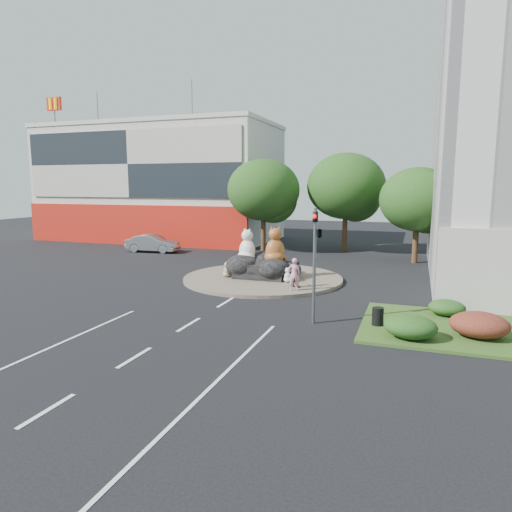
{
  "coord_description": "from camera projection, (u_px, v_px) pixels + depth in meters",
  "views": [
    {
      "loc": [
        9.02,
        -16.84,
        5.93
      ],
      "look_at": [
        0.59,
        7.01,
        2.0
      ],
      "focal_mm": 32.0,
      "sensor_mm": 36.0,
      "label": 1
    }
  ],
  "objects": [
    {
      "name": "pedestrian_dark",
      "position": [
        296.0,
        274.0,
        25.91
      ],
      "size": [
        0.88,
        0.78,
        1.51
      ],
      "primitive_type": "imported",
      "rotation": [
        0.0,
        0.0,
        2.81
      ],
      "color": "black",
      "rests_on": "roundabout_island"
    },
    {
      "name": "shophouse_block",
      "position": [
        161.0,
        183.0,
        50.55
      ],
      "size": [
        25.2,
        12.3,
        17.4
      ],
      "color": "beige",
      "rests_on": "ground"
    },
    {
      "name": "hedge_back_green",
      "position": [
        447.0,
        308.0,
        20.51
      ],
      "size": [
        1.6,
        1.28,
        0.72
      ],
      "primitive_type": "ellipsoid",
      "color": "#173711",
      "rests_on": "grass_verge"
    },
    {
      "name": "kitten_calico",
      "position": [
        227.0,
        269.0,
        28.77
      ],
      "size": [
        0.78,
        0.79,
        1.0
      ],
      "primitive_type": null,
      "rotation": [
        0.0,
        0.0,
        -0.86
      ],
      "color": "beige",
      "rests_on": "roundabout_island"
    },
    {
      "name": "tree_left",
      "position": [
        264.0,
        193.0,
        40.61
      ],
      "size": [
        6.46,
        6.46,
        8.27
      ],
      "color": "#382314",
      "rests_on": "ground"
    },
    {
      "name": "pedestrian_pink",
      "position": [
        294.0,
        274.0,
        25.0
      ],
      "size": [
        0.75,
        0.58,
        1.81
      ],
      "primitive_type": "imported",
      "rotation": [
        0.0,
        0.0,
        3.39
      ],
      "color": "pink",
      "rests_on": "roundabout_island"
    },
    {
      "name": "hedge_near_green",
      "position": [
        411.0,
        327.0,
        17.45
      ],
      "size": [
        2.0,
        1.6,
        0.9
      ],
      "primitive_type": "ellipsoid",
      "color": "#173711",
      "rests_on": "grass_verge"
    },
    {
      "name": "traffic_light",
      "position": [
        317.0,
        241.0,
        19.2
      ],
      "size": [
        0.44,
        1.24,
        5.0
      ],
      "color": "#595B60",
      "rests_on": "ground"
    },
    {
      "name": "cat_tabby",
      "position": [
        275.0,
        245.0,
        28.39
      ],
      "size": [
        1.83,
        1.77,
        2.33
      ],
      "primitive_type": null,
      "rotation": [
        0.0,
        0.0,
        0.56
      ],
      "color": "#AC6623",
      "rests_on": "rock_plinth"
    },
    {
      "name": "roundabout_island",
      "position": [
        263.0,
        278.0,
        28.87
      ],
      "size": [
        10.0,
        10.0,
        0.2
      ],
      "primitive_type": "cylinder",
      "color": "brown",
      "rests_on": "ground"
    },
    {
      "name": "parked_car",
      "position": [
        153.0,
        243.0,
        40.82
      ],
      "size": [
        4.88,
        2.04,
        1.57
      ],
      "primitive_type": "imported",
      "rotation": [
        0.0,
        0.0,
        1.65
      ],
      "color": "#9B9EA2",
      "rests_on": "ground"
    },
    {
      "name": "tree_mid",
      "position": [
        347.0,
        190.0,
        40.13
      ],
      "size": [
        6.84,
        6.84,
        8.76
      ],
      "color": "#382314",
      "rests_on": "ground"
    },
    {
      "name": "kitten_white",
      "position": [
        288.0,
        275.0,
        27.2
      ],
      "size": [
        0.71,
        0.73,
        0.92
      ],
      "primitive_type": null,
      "rotation": [
        0.0,
        0.0,
        0.93
      ],
      "color": "white",
      "rests_on": "roundabout_island"
    },
    {
      "name": "street_lamp",
      "position": [
        500.0,
        214.0,
        22.11
      ],
      "size": [
        2.34,
        0.22,
        8.06
      ],
      "color": "#595B60",
      "rests_on": "ground"
    },
    {
      "name": "grass_verge",
      "position": [
        489.0,
        332.0,
        18.41
      ],
      "size": [
        10.0,
        6.0,
        0.12
      ],
      "primitive_type": "cube",
      "color": "#32511B",
      "rests_on": "ground"
    },
    {
      "name": "hedge_red",
      "position": [
        479.0,
        325.0,
        17.55
      ],
      "size": [
        2.2,
        1.76,
        0.99
      ],
      "primitive_type": "ellipsoid",
      "color": "#4C1514",
      "rests_on": "grass_verge"
    },
    {
      "name": "ground",
      "position": [
        189.0,
        325.0,
        19.57
      ],
      "size": [
        120.0,
        120.0,
        0.0
      ],
      "primitive_type": "plane",
      "color": "black",
      "rests_on": "ground"
    },
    {
      "name": "rock_plinth",
      "position": [
        263.0,
        270.0,
        28.79
      ],
      "size": [
        3.2,
        2.6,
        0.9
      ],
      "primitive_type": null,
      "color": "black",
      "rests_on": "roundabout_island"
    },
    {
      "name": "tree_right",
      "position": [
        418.0,
        203.0,
        34.57
      ],
      "size": [
        5.7,
        5.7,
        7.3
      ],
      "color": "#382314",
      "rests_on": "ground"
    },
    {
      "name": "cat_white",
      "position": [
        247.0,
        245.0,
        28.98
      ],
      "size": [
        1.65,
        1.58,
        2.15
      ],
      "primitive_type": null,
      "rotation": [
        0.0,
        0.0,
        -0.46
      ],
      "color": "silver",
      "rests_on": "rock_plinth"
    },
    {
      "name": "litter_bin",
      "position": [
        378.0,
        316.0,
        19.11
      ],
      "size": [
        0.57,
        0.57,
        0.75
      ],
      "primitive_type": "cylinder",
      "rotation": [
        0.0,
        0.0,
        0.21
      ],
      "color": "black",
      "rests_on": "grass_verge"
    }
  ]
}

